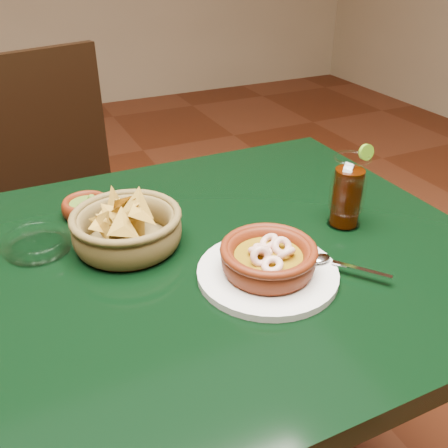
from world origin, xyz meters
name	(u,v)px	position (x,y,z in m)	size (l,w,h in m)	color
dining_table	(147,314)	(0.00, 0.00, 0.65)	(1.20, 0.80, 0.75)	black
dining_chair	(70,207)	(-0.02, 0.71, 0.53)	(0.55, 0.55, 0.96)	black
shrimp_plate	(268,261)	(0.18, -0.11, 0.78)	(0.28, 0.23, 0.08)	silver
chip_basket	(127,228)	(0.00, 0.08, 0.79)	(0.23, 0.23, 0.14)	brown
guacamole_ramekin	(86,207)	(-0.04, 0.22, 0.77)	(0.11, 0.11, 0.04)	#4E1808
cola_drink	(347,192)	(0.39, -0.02, 0.82)	(0.14, 0.14, 0.16)	white
glass_ashtray	(37,243)	(-0.15, 0.13, 0.76)	(0.13, 0.13, 0.03)	white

